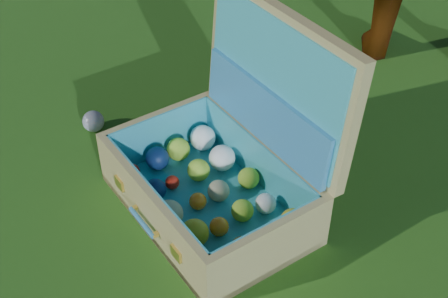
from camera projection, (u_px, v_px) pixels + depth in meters
ground at (233, 163)px, 1.78m from camera, size 60.00×60.00×0.00m
stray_ball at (93, 121)px, 1.88m from camera, size 0.07×0.07×0.07m
suitcase at (230, 159)px, 1.58m from camera, size 0.65×0.58×0.51m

